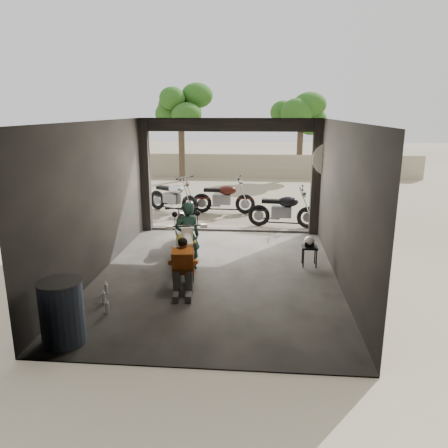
% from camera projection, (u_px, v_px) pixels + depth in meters
% --- Properties ---
extents(ground, '(80.00, 80.00, 0.00)m').
position_uv_depth(ground, '(217.00, 275.00, 9.30)').
color(ground, '#7A6D56').
rests_on(ground, ground).
extents(garage, '(7.00, 7.13, 3.20)m').
position_uv_depth(garage, '(220.00, 211.00, 9.50)').
color(garage, '#2D2B28').
rests_on(garage, ground).
extents(boundary_wall, '(18.00, 0.30, 1.20)m').
position_uv_depth(boundary_wall, '(244.00, 166.00, 22.64)').
color(boundary_wall, gray).
rests_on(boundary_wall, ground).
extents(tree_left, '(2.20, 2.20, 5.60)m').
position_uv_depth(tree_left, '(181.00, 97.00, 20.58)').
color(tree_left, '#382B1E').
rests_on(tree_left, ground).
extents(tree_right, '(2.20, 2.20, 5.00)m').
position_uv_depth(tree_right, '(301.00, 107.00, 21.65)').
color(tree_right, '#382B1E').
rests_on(tree_right, ground).
extents(main_bike, '(1.27, 1.99, 1.23)m').
position_uv_depth(main_bike, '(184.00, 246.00, 9.26)').
color(main_bike, white).
rests_on(main_bike, ground).
extents(left_bike, '(0.94, 1.83, 1.19)m').
position_uv_depth(left_bike, '(183.00, 226.00, 10.91)').
color(left_bike, black).
rests_on(left_bike, ground).
extents(outside_bike_a, '(2.02, 1.62, 1.27)m').
position_uv_depth(outside_bike_a, '(173.00, 194.00, 14.83)').
color(outside_bike_a, black).
rests_on(outside_bike_a, ground).
extents(outside_bike_b, '(1.88, 0.81, 1.26)m').
position_uv_depth(outside_bike_b, '(223.00, 195.00, 14.69)').
color(outside_bike_b, '#41140F').
rests_on(outside_bike_b, ground).
extents(outside_bike_c, '(1.89, 0.91, 1.24)m').
position_uv_depth(outside_bike_c, '(283.00, 207.00, 12.94)').
color(outside_bike_c, black).
rests_on(outside_bike_c, ground).
extents(rider, '(0.65, 0.56, 1.52)m').
position_uv_depth(rider, '(187.00, 236.00, 9.43)').
color(rider, '#152B25').
rests_on(rider, ground).
extents(mechanic, '(0.62, 0.79, 1.07)m').
position_uv_depth(mechanic, '(183.00, 270.00, 8.09)').
color(mechanic, '#C25B19').
rests_on(mechanic, ground).
extents(stool, '(0.34, 0.34, 0.47)m').
position_uv_depth(stool, '(310.00, 250.00, 9.71)').
color(stool, black).
rests_on(stool, ground).
extents(helmet, '(0.30, 0.31, 0.22)m').
position_uv_depth(helmet, '(309.00, 241.00, 9.70)').
color(helmet, white).
rests_on(helmet, stool).
extents(oil_drum, '(0.82, 0.82, 0.99)m').
position_uv_depth(oil_drum, '(62.00, 313.00, 6.45)').
color(oil_drum, '#40506C').
rests_on(oil_drum, ground).
extents(sign_post, '(0.86, 0.08, 2.57)m').
position_uv_depth(sign_post, '(328.00, 174.00, 11.62)').
color(sign_post, black).
rests_on(sign_post, ground).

